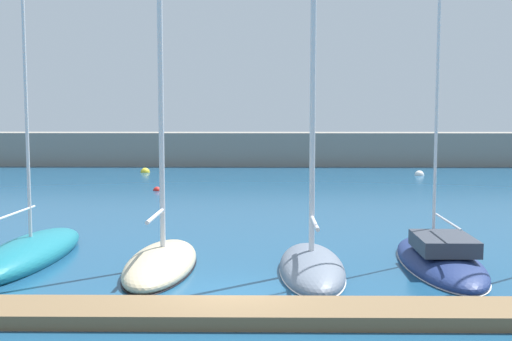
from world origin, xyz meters
The scene contains 10 objects.
ground_plane centered at (0.00, 0.00, 0.00)m, with size 120.00×120.00×0.00m, color navy.
dock_pier centered at (0.00, -2.09, 0.18)m, with size 29.38×1.83×0.36m, color brown.
breakwater_seawall centered at (0.00, 40.93, 1.47)m, with size 108.00×2.94×2.95m, color gray.
sailboat_teal_second centered at (-7.16, 4.16, 0.30)m, with size 2.77×8.13×16.03m.
sailboat_sand_third centered at (-2.38, 3.07, 0.26)m, with size 2.39×6.49×10.76m.
sailboat_slate_fourth centered at (2.55, 2.62, 0.24)m, with size 2.12×6.19×11.07m.
sailboat_navy_fifth centered at (6.90, 3.57, 0.25)m, with size 2.49×7.39×15.52m.
mooring_buoy_yellow centered at (-8.53, 34.53, 0.00)m, with size 0.75×0.75×0.75m, color yellow.
mooring_buoy_red centered at (-5.74, 23.15, 0.00)m, with size 0.50×0.50×0.50m, color red.
mooring_buoy_white centered at (12.98, 32.56, 0.00)m, with size 0.74×0.74×0.74m, color white.
Camera 1 is at (1.00, -18.29, 5.37)m, focal length 46.54 mm.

